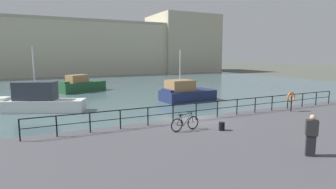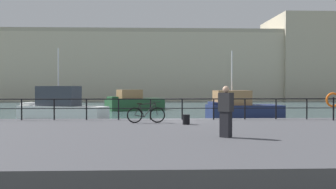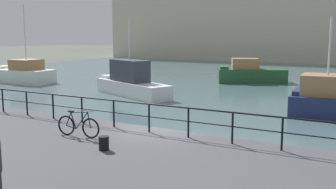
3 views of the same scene
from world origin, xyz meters
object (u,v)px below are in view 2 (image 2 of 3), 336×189
object	(u,v)px
life_ring_stand	(333,101)
standing_person	(226,111)
mooring_bollard	(186,119)
harbor_building	(196,66)
moored_blue_motorboat	(134,102)
moored_cabin_cruiser	(240,108)
moored_harbor_tender	(60,107)
parked_bicycle	(146,114)

from	to	relation	value
life_ring_stand	standing_person	bearing A→B (deg)	-135.63
mooring_bollard	harbor_building	bearing A→B (deg)	83.13
moored_blue_motorboat	mooring_bollard	bearing A→B (deg)	72.62
moored_blue_motorboat	standing_person	bearing A→B (deg)	73.16
moored_cabin_cruiser	standing_person	xyz separation A→B (m)	(-4.60, -18.17, 0.87)
moored_harbor_tender	standing_person	distance (m)	21.19
moored_harbor_tender	harbor_building	bearing A→B (deg)	-86.07
moored_cabin_cruiser	mooring_bollard	world-z (taller)	moored_cabin_cruiser
parked_bicycle	moored_harbor_tender	bearing A→B (deg)	112.89
moored_blue_motorboat	standing_person	size ratio (longest dim) A/B	3.94
parked_bicycle	standing_person	bearing A→B (deg)	-68.06
moored_blue_motorboat	mooring_bollard	distance (m)	26.47
harbor_building	moored_cabin_cruiser	xyz separation A→B (m)	(-1.80, -47.00, -5.77)
moored_cabin_cruiser	parked_bicycle	size ratio (longest dim) A/B	3.29
harbor_building	moored_cabin_cruiser	bearing A→B (deg)	-92.19
harbor_building	parked_bicycle	bearing A→B (deg)	-98.65
parked_bicycle	life_ring_stand	size ratio (longest dim) A/B	1.27
harbor_building	moored_cabin_cruiser	distance (m)	47.39
parked_bicycle	harbor_building	bearing A→B (deg)	76.79
harbor_building	moored_harbor_tender	world-z (taller)	harbor_building
moored_cabin_cruiser	moored_blue_motorboat	xyz separation A→B (m)	(-9.00, 12.64, -0.01)
parked_bicycle	mooring_bollard	distance (m)	1.98
life_ring_stand	standing_person	xyz separation A→B (m)	(-6.60, -6.45, -0.11)
parked_bicycle	mooring_bollard	xyz separation A→B (m)	(1.79, -0.83, -0.17)
moored_harbor_tender	life_ring_stand	xyz separation A→B (m)	(16.27, -12.39, 0.87)
mooring_bollard	standing_person	bearing A→B (deg)	-78.80
moored_cabin_cruiser	mooring_bollard	size ratio (longest dim) A/B	13.25
harbor_building	moored_harbor_tender	distance (m)	49.37
moored_harbor_tender	parked_bicycle	distance (m)	15.14
moored_cabin_cruiser	life_ring_stand	size ratio (longest dim) A/B	4.17
moored_cabin_cruiser	standing_person	distance (m)	18.77
life_ring_stand	moored_cabin_cruiser	bearing A→B (deg)	99.68
moored_blue_motorboat	moored_cabin_cruiser	bearing A→B (deg)	100.48
parked_bicycle	life_ring_stand	distance (m)	9.37
parked_bicycle	standing_person	world-z (taller)	standing_person
harbor_building	standing_person	distance (m)	65.67
moored_blue_motorboat	life_ring_stand	size ratio (longest dim) A/B	4.76
moored_cabin_cruiser	life_ring_stand	xyz separation A→B (m)	(2.00, -11.72, 0.98)
moored_harbor_tender	mooring_bollard	world-z (taller)	moored_harbor_tender
parked_bicycle	standing_person	xyz separation A→B (m)	(2.70, -5.41, 0.47)
mooring_bollard	moored_cabin_cruiser	bearing A→B (deg)	67.96
moored_cabin_cruiser	harbor_building	bearing A→B (deg)	-95.56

